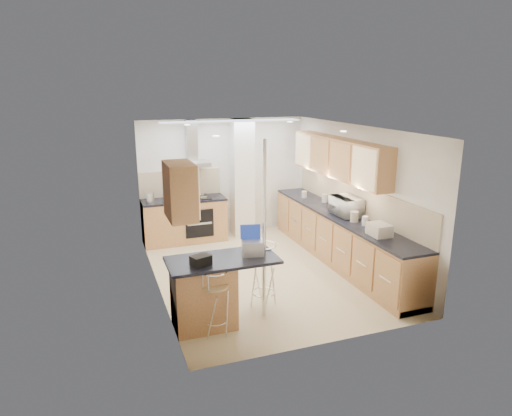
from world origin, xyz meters
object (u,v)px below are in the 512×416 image
object	(u,v)px
microwave	(347,206)
bar_stool_near	(215,302)
bar_stool_end	(263,275)
laptop	(253,248)
bread_bin	(379,230)

from	to	relation	value
microwave	bar_stool_near	world-z (taller)	microwave
microwave	bar_stool_end	size ratio (longest dim) A/B	0.62
microwave	bar_stool_end	distance (m)	2.33
laptop	bar_stool_near	world-z (taller)	laptop
laptop	bread_bin	world-z (taller)	laptop
laptop	bread_bin	size ratio (longest dim) A/B	0.82
bread_bin	microwave	bearing A→B (deg)	84.16
microwave	laptop	world-z (taller)	microwave
microwave	bar_stool_near	size ratio (longest dim) A/B	0.67
laptop	bar_stool_near	xyz separation A→B (m)	(-0.60, -0.24, -0.59)
microwave	laptop	xyz separation A→B (m)	(-2.25, -1.34, -0.05)
bar_stool_end	bar_stool_near	bearing A→B (deg)	157.11
bar_stool_end	bread_bin	world-z (taller)	bread_bin
microwave	bar_stool_near	xyz separation A→B (m)	(-2.85, -1.59, -0.64)
microwave	bread_bin	distance (m)	1.17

